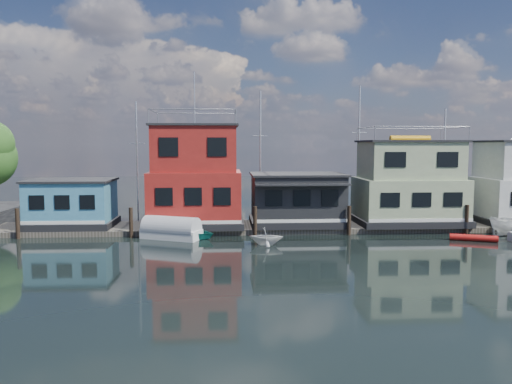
{
  "coord_description": "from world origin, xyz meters",
  "views": [
    {
      "loc": [
        -6.15,
        -26.95,
        6.74
      ],
      "look_at": [
        -3.76,
        12.0,
        3.0
      ],
      "focal_mm": 35.0,
      "sensor_mm": 36.0,
      "label": 1
    }
  ],
  "objects": [
    {
      "name": "red_kayak",
      "position": [
        11.12,
        6.37,
        0.23
      ],
      "size": [
        3.07,
        1.56,
        0.46
      ],
      "primitive_type": "cylinder",
      "rotation": [
        0.0,
        1.57,
        -0.37
      ],
      "color": "red",
      "rests_on": "ground"
    },
    {
      "name": "houseboat_blue",
      "position": [
        -18.0,
        12.0,
        2.21
      ],
      "size": [
        6.4,
        4.9,
        3.66
      ],
      "color": "black",
      "rests_on": "dock"
    },
    {
      "name": "ground",
      "position": [
        0.0,
        0.0,
        0.0
      ],
      "size": [
        160.0,
        160.0,
        0.0
      ],
      "primitive_type": "plane",
      "color": "black",
      "rests_on": "ground"
    },
    {
      "name": "dinghy_white",
      "position": [
        -3.45,
        5.93,
        0.59
      ],
      "size": [
        2.44,
        2.16,
        1.19
      ],
      "primitive_type": "imported",
      "rotation": [
        0.0,
        0.0,
        1.47
      ],
      "color": "silver",
      "rests_on": "ground"
    },
    {
      "name": "houseboat_red",
      "position": [
        -8.5,
        12.0,
        4.1
      ],
      "size": [
        7.4,
        5.9,
        11.86
      ],
      "color": "black",
      "rests_on": "dock"
    },
    {
      "name": "dinghy_teal",
      "position": [
        -8.68,
        8.7,
        0.39
      ],
      "size": [
        4.62,
        4.19,
        0.78
      ],
      "primitive_type": "imported",
      "rotation": [
        0.0,
        0.0,
        1.07
      ],
      "color": "teal",
      "rests_on": "ground"
    },
    {
      "name": "dock",
      "position": [
        0.0,
        12.0,
        0.2
      ],
      "size": [
        48.0,
        5.0,
        0.4
      ],
      "primitive_type": "cube",
      "color": "#595147",
      "rests_on": "ground"
    },
    {
      "name": "houseboat_dark",
      "position": [
        -0.5,
        11.98,
        2.42
      ],
      "size": [
        7.4,
        6.1,
        4.06
      ],
      "color": "black",
      "rests_on": "dock"
    },
    {
      "name": "pilings",
      "position": [
        -0.33,
        9.2,
        1.1
      ],
      "size": [
        42.28,
        0.28,
        2.2
      ],
      "color": "#2D2116",
      "rests_on": "ground"
    },
    {
      "name": "tarp_runabout",
      "position": [
        -10.05,
        8.55,
        0.64
      ],
      "size": [
        4.56,
        3.21,
        1.73
      ],
      "rotation": [
        0.0,
        0.0,
        -0.41
      ],
      "color": "white",
      "rests_on": "ground"
    },
    {
      "name": "background_masts",
      "position": [
        4.76,
        18.0,
        5.55
      ],
      "size": [
        36.4,
        0.16,
        12.0
      ],
      "color": "silver",
      "rests_on": "ground"
    },
    {
      "name": "houseboat_green",
      "position": [
        8.5,
        12.0,
        3.55
      ],
      "size": [
        8.4,
        5.9,
        7.03
      ],
      "color": "black",
      "rests_on": "dock"
    }
  ]
}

